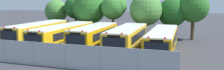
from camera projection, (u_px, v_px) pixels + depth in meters
name	position (u px, v px, depth m)	size (l,w,h in m)	color
ground_plane	(95.00, 48.00, 27.29)	(160.00, 160.00, 0.00)	#38383D
school_bus_0	(39.00, 32.00, 29.60)	(2.64, 10.87, 2.75)	yellow
school_bus_1	(64.00, 35.00, 28.03)	(2.65, 11.47, 2.64)	yellow
school_bus_2	(94.00, 36.00, 26.84)	(2.66, 9.81, 2.68)	#EAA80C
school_bus_3	(127.00, 38.00, 25.69)	(2.85, 10.43, 2.66)	yellow
school_bus_4	(163.00, 40.00, 24.62)	(2.74, 11.50, 2.52)	#EAA80C
tree_0	(56.00, 12.00, 38.87)	(3.68, 3.68, 5.42)	#4C3823
tree_1	(76.00, 7.00, 37.44)	(3.59, 3.59, 6.04)	#4C3823
tree_2	(90.00, 8.00, 34.98)	(4.77, 4.77, 6.60)	#4C3823
tree_3	(115.00, 7.00, 33.39)	(3.64, 3.37, 6.04)	#4C3823
tree_4	(147.00, 10.00, 32.30)	(4.35, 4.35, 6.29)	#4C3823
tree_5	(173.00, 12.00, 33.11)	(3.99, 3.99, 5.70)	#4C3823
tree_6	(192.00, 7.00, 32.19)	(4.07, 4.07, 6.45)	#4C3823
chainlink_fence	(49.00, 54.00, 19.55)	(20.69, 0.07, 2.01)	#9EA0A3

